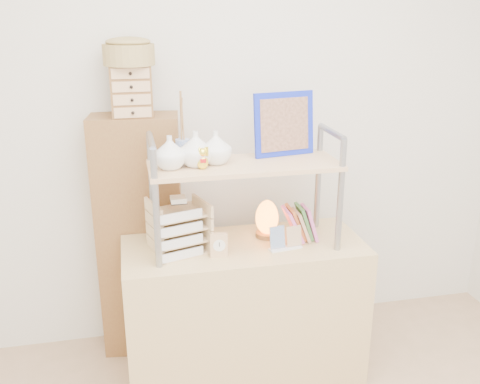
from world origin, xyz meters
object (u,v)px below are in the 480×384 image
(letter_tray, at_px, (179,230))
(cabinet, at_px, (141,238))
(salt_lamp, at_px, (267,218))
(desk, at_px, (244,311))

(letter_tray, bearing_deg, cabinet, 114.69)
(letter_tray, distance_m, salt_lamp, 0.46)
(cabinet, relative_size, letter_tray, 4.77)
(desk, height_order, cabinet, cabinet)
(cabinet, bearing_deg, salt_lamp, -18.41)
(desk, distance_m, letter_tray, 0.58)
(letter_tray, height_order, salt_lamp, letter_tray)
(cabinet, bearing_deg, desk, -29.90)
(cabinet, relative_size, salt_lamp, 6.84)
(desk, xyz_separation_m, letter_tray, (-0.32, -0.01, 0.49))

